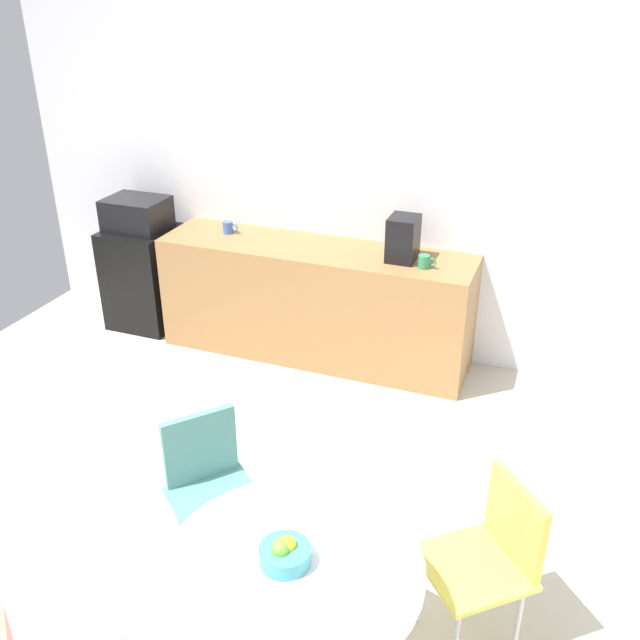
{
  "coord_description": "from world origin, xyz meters",
  "views": [
    {
      "loc": [
        1.44,
        -1.96,
        2.79
      ],
      "look_at": [
        0.14,
        1.45,
        0.95
      ],
      "focal_mm": 39.62,
      "sensor_mm": 36.0,
      "label": 1
    }
  ],
  "objects_px": {
    "chair_teal": "(208,475)",
    "mini_fridge": "(144,277)",
    "fruit_bowl": "(284,552)",
    "microwave": "(137,214)",
    "mug_green": "(424,262)",
    "chair_yellow": "(494,547)",
    "round_table": "(293,594)",
    "coffee_maker": "(403,239)",
    "mug_white": "(228,227)"
  },
  "relations": [
    {
      "from": "coffee_maker",
      "to": "chair_teal",
      "type": "bearing_deg",
      "value": -99.73
    },
    {
      "from": "microwave",
      "to": "fruit_bowl",
      "type": "distance_m",
      "value": 3.77
    },
    {
      "from": "round_table",
      "to": "microwave",
      "type": "bearing_deg",
      "value": 132.37
    },
    {
      "from": "microwave",
      "to": "fruit_bowl",
      "type": "relative_size",
      "value": 2.4
    },
    {
      "from": "mug_green",
      "to": "coffee_maker",
      "type": "bearing_deg",
      "value": 152.27
    },
    {
      "from": "fruit_bowl",
      "to": "mug_white",
      "type": "distance_m",
      "value": 3.34
    },
    {
      "from": "chair_yellow",
      "to": "mug_green",
      "type": "bearing_deg",
      "value": 111.85
    },
    {
      "from": "mini_fridge",
      "to": "microwave",
      "type": "distance_m",
      "value": 0.55
    },
    {
      "from": "microwave",
      "to": "fruit_bowl",
      "type": "xyz_separation_m",
      "value": [
        2.52,
        -2.8,
        -0.18
      ]
    },
    {
      "from": "chair_teal",
      "to": "fruit_bowl",
      "type": "xyz_separation_m",
      "value": [
        0.68,
        -0.59,
        0.28
      ]
    },
    {
      "from": "round_table",
      "to": "coffee_maker",
      "type": "height_order",
      "value": "coffee_maker"
    },
    {
      "from": "chair_teal",
      "to": "mug_white",
      "type": "distance_m",
      "value": 2.53
    },
    {
      "from": "chair_yellow",
      "to": "mug_green",
      "type": "xyz_separation_m",
      "value": [
        -0.84,
        2.09,
        0.43
      ]
    },
    {
      "from": "microwave",
      "to": "mug_green",
      "type": "relative_size",
      "value": 3.72
    },
    {
      "from": "fruit_bowl",
      "to": "coffee_maker",
      "type": "height_order",
      "value": "coffee_maker"
    },
    {
      "from": "chair_teal",
      "to": "mug_green",
      "type": "height_order",
      "value": "mug_green"
    },
    {
      "from": "fruit_bowl",
      "to": "mug_green",
      "type": "distance_m",
      "value": 2.71
    },
    {
      "from": "mug_white",
      "to": "mug_green",
      "type": "bearing_deg",
      "value": -5.36
    },
    {
      "from": "round_table",
      "to": "mug_white",
      "type": "height_order",
      "value": "mug_white"
    },
    {
      "from": "microwave",
      "to": "chair_teal",
      "type": "relative_size",
      "value": 0.58
    },
    {
      "from": "mug_green",
      "to": "mug_white",
      "type": "bearing_deg",
      "value": 174.64
    },
    {
      "from": "round_table",
      "to": "coffee_maker",
      "type": "xyz_separation_m",
      "value": [
        -0.33,
        2.8,
        0.46
      ]
    },
    {
      "from": "round_table",
      "to": "coffee_maker",
      "type": "relative_size",
      "value": 3.16
    },
    {
      "from": "round_table",
      "to": "chair_teal",
      "type": "distance_m",
      "value": 0.93
    },
    {
      "from": "fruit_bowl",
      "to": "mug_white",
      "type": "height_order",
      "value": "mug_white"
    },
    {
      "from": "mini_fridge",
      "to": "round_table",
      "type": "relative_size",
      "value": 0.84
    },
    {
      "from": "chair_yellow",
      "to": "fruit_bowl",
      "type": "relative_size",
      "value": 4.15
    },
    {
      "from": "chair_teal",
      "to": "mini_fridge",
      "type": "bearing_deg",
      "value": 129.88
    },
    {
      "from": "fruit_bowl",
      "to": "coffee_maker",
      "type": "xyz_separation_m",
      "value": [
        -0.3,
        2.8,
        0.26
      ]
    },
    {
      "from": "microwave",
      "to": "coffee_maker",
      "type": "relative_size",
      "value": 1.5
    },
    {
      "from": "round_table",
      "to": "mug_green",
      "type": "distance_m",
      "value": 2.73
    },
    {
      "from": "round_table",
      "to": "chair_teal",
      "type": "bearing_deg",
      "value": 140.12
    },
    {
      "from": "mini_fridge",
      "to": "chair_teal",
      "type": "distance_m",
      "value": 2.88
    },
    {
      "from": "mug_white",
      "to": "microwave",
      "type": "bearing_deg",
      "value": -176.18
    },
    {
      "from": "chair_yellow",
      "to": "coffee_maker",
      "type": "bearing_deg",
      "value": 115.05
    },
    {
      "from": "round_table",
      "to": "fruit_bowl",
      "type": "bearing_deg",
      "value": -178.7
    },
    {
      "from": "microwave",
      "to": "round_table",
      "type": "xyz_separation_m",
      "value": [
        2.55,
        -2.8,
        -0.38
      ]
    },
    {
      "from": "microwave",
      "to": "mug_green",
      "type": "bearing_deg",
      "value": -2.31
    },
    {
      "from": "mug_green",
      "to": "mini_fridge",
      "type": "bearing_deg",
      "value": 177.69
    },
    {
      "from": "round_table",
      "to": "mug_green",
      "type": "bearing_deg",
      "value": 93.09
    },
    {
      "from": "round_table",
      "to": "mug_green",
      "type": "height_order",
      "value": "mug_green"
    },
    {
      "from": "mini_fridge",
      "to": "coffee_maker",
      "type": "height_order",
      "value": "coffee_maker"
    },
    {
      "from": "mini_fridge",
      "to": "mug_white",
      "type": "xyz_separation_m",
      "value": [
        0.8,
        0.05,
        0.52
      ]
    },
    {
      "from": "microwave",
      "to": "chair_teal",
      "type": "xyz_separation_m",
      "value": [
        1.85,
        -2.21,
        -0.46
      ]
    },
    {
      "from": "mini_fridge",
      "to": "fruit_bowl",
      "type": "xyz_separation_m",
      "value": [
        2.52,
        -2.8,
        0.38
      ]
    },
    {
      "from": "round_table",
      "to": "chair_yellow",
      "type": "relative_size",
      "value": 1.22
    },
    {
      "from": "chair_yellow",
      "to": "microwave",
      "type": "bearing_deg",
      "value": 146.01
    },
    {
      "from": "round_table",
      "to": "mug_white",
      "type": "distance_m",
      "value": 3.37
    },
    {
      "from": "microwave",
      "to": "mug_green",
      "type": "height_order",
      "value": "microwave"
    },
    {
      "from": "mug_green",
      "to": "fruit_bowl",
      "type": "bearing_deg",
      "value": -87.6
    }
  ]
}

